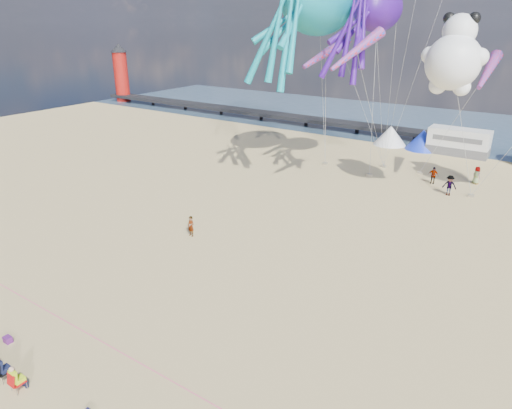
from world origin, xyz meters
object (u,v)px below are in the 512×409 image
object	(u,v)px
beachgoer_2	(449,185)
sandbag_a	(325,163)
tent_blue	(423,140)
windsock_right	(356,50)
standing_person	(191,226)
beachgoer_3	(433,175)
tent_white	(390,135)
sandbag_d	(420,173)
cooler_purple	(8,340)
kite_octopus_purple	(378,8)
motorhome_0	(459,142)
kite_octopus_teal	(319,1)
sandbag_e	(384,166)
windsock_mid	(488,71)
windsock_left	(326,53)
lighthouse	(121,77)
sandbag_b	(369,175)
kite_panda	(453,62)
beachgoer_0	(477,175)
sandbag_c	(471,196)

from	to	relation	value
beachgoer_2	sandbag_a	distance (m)	13.47
tent_blue	windsock_right	world-z (taller)	windsock_right
standing_person	beachgoer_3	world-z (taller)	beachgoer_3
tent_white	sandbag_d	distance (m)	11.77
cooler_purple	kite_octopus_purple	size ratio (longest dim) A/B	0.04
motorhome_0	cooler_purple	bearing A→B (deg)	-102.43
tent_blue	kite_octopus_teal	xyz separation A→B (m)	(-7.24, -14.86, 14.95)
beachgoer_3	sandbag_e	bearing A→B (deg)	155.72
kite_octopus_purple	windsock_mid	xyz separation A→B (m)	(9.65, 0.45, -4.82)
motorhome_0	windsock_left	bearing A→B (deg)	-123.01
lighthouse	sandbag_a	xyz separation A→B (m)	(51.13, -16.25, -4.39)
motorhome_0	beachgoer_3	xyz separation A→B (m)	(0.35, -12.14, -0.68)
standing_person	sandbag_e	xyz separation A→B (m)	(5.77, 23.95, -0.65)
sandbag_b	windsock_mid	xyz separation A→B (m)	(9.02, 0.16, 10.56)
sandbag_b	windsock_right	xyz separation A→B (m)	(0.79, -7.82, 12.26)
beachgoer_2	kite_panda	world-z (taller)	kite_panda
sandbag_d	sandbag_e	distance (m)	3.79
windsock_left	windsock_mid	xyz separation A→B (m)	(13.57, 2.21, -1.04)
sandbag_a	kite_panda	size ratio (longest dim) A/B	0.07
beachgoer_0	lighthouse	bearing A→B (deg)	25.72
motorhome_0	beachgoer_0	world-z (taller)	motorhome_0
motorhome_0	standing_person	size ratio (longest dim) A/B	4.35
motorhome_0	beachgoer_2	world-z (taller)	motorhome_0
cooler_purple	beachgoer_2	distance (m)	35.41
tent_white	tent_blue	xyz separation A→B (m)	(4.00, 0.00, 0.00)
tent_blue	sandbag_b	size ratio (longest dim) A/B	8.00
sandbag_b	beachgoer_2	bearing A→B (deg)	-9.08
beachgoer_2	sandbag_b	world-z (taller)	beachgoer_2
kite_octopus_purple	sandbag_b	bearing A→B (deg)	32.56
kite_octopus_teal	standing_person	bearing A→B (deg)	-68.09
tent_blue	beachgoer_3	world-z (taller)	tent_blue
tent_white	kite_octopus_teal	bearing A→B (deg)	-102.30
kite_octopus_purple	sandbag_e	bearing A→B (deg)	86.41
standing_person	sandbag_d	xyz separation A→B (m)	(9.56, 23.95, -0.65)
tent_blue	beachgoer_3	bearing A→B (deg)	-70.28
windsock_mid	beachgoer_0	bearing A→B (deg)	89.25
beachgoer_3	kite_octopus_purple	bearing A→B (deg)	-168.16
standing_person	sandbag_c	bearing A→B (deg)	55.73
beachgoer_2	windsock_left	distance (m)	16.42
beachgoer_2	kite_octopus_purple	world-z (taller)	kite_octopus_purple
sandbag_b	tent_white	bearing A→B (deg)	100.85
beachgoer_2	windsock_right	distance (m)	14.94
tent_blue	sandbag_b	bearing A→B (deg)	-96.18
tent_blue	windsock_right	distance (m)	23.93
sandbag_d	kite_octopus_purple	bearing A→B (deg)	-139.81
tent_blue	sandbag_a	bearing A→B (deg)	-119.29
tent_white	kite_octopus_teal	xyz separation A→B (m)	(-3.24, -14.86, 14.95)
standing_person	beachgoer_0	xyz separation A→B (m)	(14.82, 23.80, 0.09)
sandbag_b	sandbag_c	bearing A→B (deg)	-3.17
cooler_purple	windsock_left	xyz separation A→B (m)	(0.49, 32.18, 11.54)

